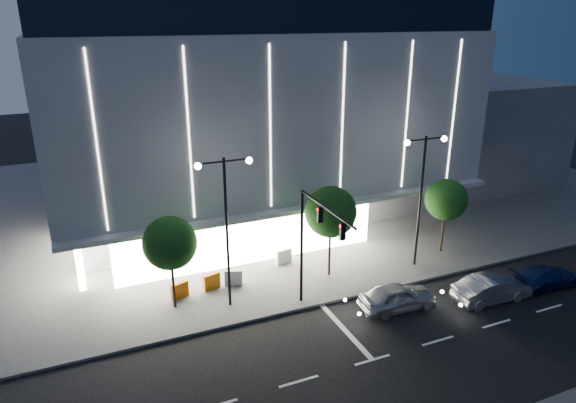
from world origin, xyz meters
The scene contains 17 objects.
ground centered at (0.00, 0.00, 0.00)m, with size 160.00×160.00×0.00m, color black.
sidewalk_museum centered at (5.00, 24.00, 0.07)m, with size 70.00×40.00×0.15m, color #474747.
museum centered at (2.98, 22.31, 9.27)m, with size 30.00×25.80×18.00m.
annex_building centered at (26.00, 24.00, 5.00)m, with size 16.00×20.00×10.00m, color #4C4C51.
traffic_mast centered at (1.00, 3.34, 5.03)m, with size 0.33×5.89×7.07m.
street_lamp_west centered at (-3.00, 6.00, 5.96)m, with size 3.16×0.36×9.00m.
street_lamp_east centered at (10.00, 6.00, 5.96)m, with size 3.16×0.36×9.00m.
tree_left centered at (-5.97, 7.02, 4.03)m, with size 3.02×3.02×5.72m.
tree_mid centered at (4.03, 7.02, 4.33)m, with size 3.25×3.25×6.15m.
tree_right centered at (13.03, 7.02, 3.88)m, with size 2.91×2.91×5.51m.
car_lead centered at (5.82, 1.99, 0.79)m, with size 1.85×4.61×1.57m, color #A2A5A9.
car_second centered at (11.49, 0.55, 0.79)m, with size 1.66×4.77×1.57m, color gray.
car_third centered at (15.80, 0.53, 0.66)m, with size 1.86×4.58×1.33m, color navy.
barrier_a centered at (-5.52, 7.87, 0.65)m, with size 1.10×0.25×1.00m, color #C8580B.
barrier_b centered at (-2.10, 8.14, 0.65)m, with size 1.10×0.25×1.00m, color #BABABA.
barrier_c centered at (-3.48, 8.20, 0.65)m, with size 1.10×0.25×1.00m, color orange.
barrier_d centered at (1.93, 9.62, 0.65)m, with size 1.10×0.25×1.00m, color silver.
Camera 1 is at (-10.18, -19.25, 16.06)m, focal length 32.00 mm.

